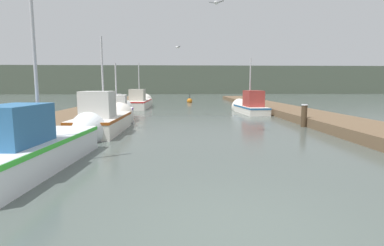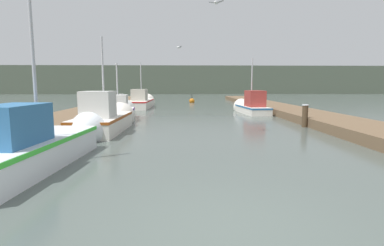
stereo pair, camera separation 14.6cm
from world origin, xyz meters
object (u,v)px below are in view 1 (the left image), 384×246
Objects in this scene: fishing_boat_4 at (140,102)px; channel_buoy at (190,101)px; fishing_boat_2 at (118,112)px; fishing_boat_1 at (106,119)px; fishing_boat_0 at (46,143)px; mooring_piling_0 at (304,116)px; fishing_boat_3 at (249,106)px; seagull_lead at (177,47)px; mooring_piling_2 at (120,102)px; seagull_1 at (216,3)px.

fishing_boat_4 is 7.99m from channel_buoy.
fishing_boat_2 is 15.98m from channel_buoy.
fishing_boat_0 is at bearing -90.98° from fishing_boat_1.
fishing_boat_4 is 15.21m from mooring_piling_0.
fishing_boat_0 is 15.12m from fishing_boat_3.
seagull_lead is (3.07, 5.53, 3.66)m from fishing_boat_1.
fishing_boat_2 is at bearing -162.67° from fishing_boat_3.
mooring_piling_2 is at bearing -120.73° from channel_buoy.
fishing_boat_0 is 5.49× the size of channel_buoy.
mooring_piling_2 is (-10.21, 9.36, 0.10)m from mooring_piling_0.
channel_buoy is at bearing 56.92° from fishing_boat_4.
channel_buoy is at bearing 102.61° from fishing_boat_3.
fishing_boat_3 is 9.16× the size of seagull_lead.
seagull_lead reaches higher than fishing_boat_2.
mooring_piling_2 is at bearing 98.92° from fishing_boat_1.
fishing_boat_1 is at bearing -102.51° from channel_buoy.
fishing_boat_1 is 10.00m from mooring_piling_2.
fishing_boat_0 reaches higher than fishing_boat_2.
fishing_boat_3 is at bearing -32.64° from fishing_boat_4.
fishing_boat_3 reaches higher than fishing_boat_2.
fishing_boat_3 is at bearing 61.28° from fishing_boat_0.
fishing_boat_0 is at bearing -89.23° from fishing_boat_4.
fishing_boat_1 reaches higher than mooring_piling_0.
fishing_boat_2 is at bearing -80.17° from mooring_piling_2.
fishing_boat_0 is at bearing -147.08° from mooring_piling_0.
seagull_1 is (4.51, -1.56, 4.41)m from fishing_boat_1.
mooring_piling_2 is at bearing 160.54° from fishing_boat_3.
fishing_boat_2 is 9.64× the size of seagull_lead.
fishing_boat_3 is 4.61× the size of mooring_piling_0.
fishing_boat_0 reaches higher than mooring_piling_0.
fishing_boat_2 is 9.21× the size of seagull_1.
mooring_piling_2 is at bearing -111.34° from fishing_boat_4.
fishing_boat_2 is 9.87m from mooring_piling_0.
fishing_boat_4 is at bearing 83.53° from fishing_boat_2.
seagull_1 reaches higher than fishing_boat_3.
fishing_boat_3 is (7.96, 7.40, -0.01)m from fishing_boat_1.
fishing_boat_2 is at bearing 158.84° from mooring_piling_0.
fishing_boat_0 is 1.15× the size of fishing_boat_1.
seagull_1 is at bearing -54.85° from fishing_boat_2.
channel_buoy is (4.30, 19.40, -0.33)m from fishing_boat_1.
fishing_boat_4 reaches higher than mooring_piling_0.
fishing_boat_0 reaches higher than fishing_boat_4.
fishing_boat_1 is 1.08× the size of fishing_boat_3.
fishing_boat_0 is 1.24× the size of fishing_boat_3.
fishing_boat_1 is at bearing -90.77° from fishing_boat_2.
fishing_boat_1 is 19.87m from channel_buoy.
fishing_boat_1 is 1.02× the size of fishing_boat_2.
mooring_piling_0 is at bearing -86.69° from fishing_boat_3.
fishing_boat_2 is 8.70m from seagull_1.
seagull_lead reaches higher than fishing_boat_1.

